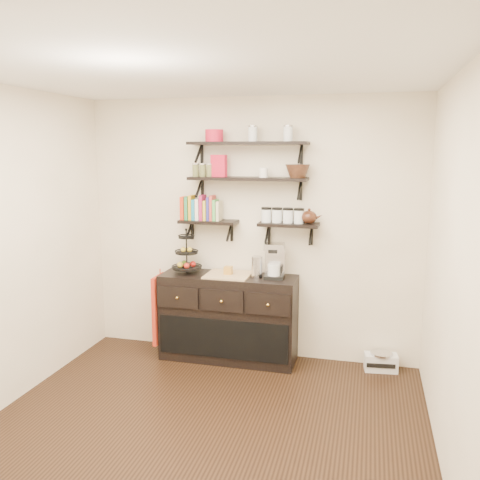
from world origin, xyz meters
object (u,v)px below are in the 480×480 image
Objects in this scene: coffee_maker at (275,261)px; sideboard at (229,317)px; fruit_stand at (187,258)px; radio at (381,362)px.

sideboard is at bearing 178.36° from coffee_maker.
coffee_maker is (0.92, 0.02, 0.02)m from fruit_stand.
sideboard is at bearing 176.70° from radio.
fruit_stand reaches higher than radio.
radio is (1.55, 0.09, -0.36)m from sideboard.
coffee_maker is (0.48, 0.02, 0.62)m from sideboard.
radio is at bearing 3.27° from sideboard.
coffee_maker is at bearing 1.33° from fruit_stand.
coffee_maker is at bearing 2.93° from sideboard.
radio is at bearing 2.46° from fruit_stand.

